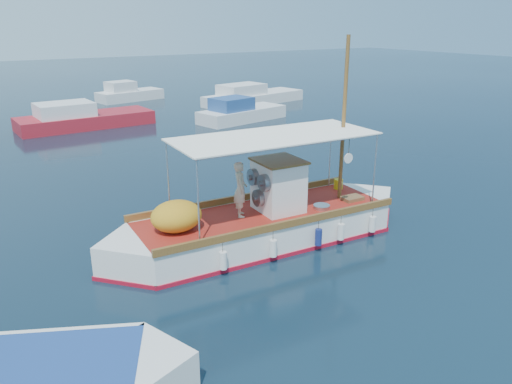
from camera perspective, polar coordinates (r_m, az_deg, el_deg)
ground at (r=15.23m, az=3.36°, el=-5.30°), size 160.00×160.00×0.00m
fishing_caique at (r=14.81m, az=0.69°, el=-3.75°), size 9.96×3.11×6.08m
bg_boat_n at (r=32.68m, az=-19.30°, el=7.82°), size 8.14×3.29×1.80m
bg_boat_ne at (r=32.94m, az=-1.85°, el=8.96°), size 6.41×3.47×1.80m
bg_boat_e at (r=39.97m, az=-0.53°, el=10.76°), size 8.98×4.24×1.80m
bg_boat_far_n at (r=42.82m, az=-14.40°, el=10.74°), size 5.58×3.06×1.80m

